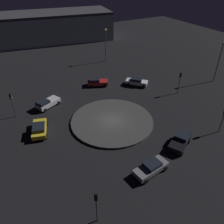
# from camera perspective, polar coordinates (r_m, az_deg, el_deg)

# --- Properties ---
(ground_plane) EXTENTS (119.49, 119.49, 0.00)m
(ground_plane) POSITION_cam_1_polar(r_m,az_deg,el_deg) (35.31, 0.00, -2.42)
(ground_plane) COLOR black
(roundabout_island) EXTENTS (12.69, 12.69, 0.31)m
(roundabout_island) POSITION_cam_1_polar(r_m,az_deg,el_deg) (35.22, 0.00, -2.22)
(roundabout_island) COLOR #383838
(roundabout_island) RESTS_ON ground_plane
(car_red) EXTENTS (4.32, 3.31, 1.49)m
(car_red) POSITION_cam_1_polar(r_m,az_deg,el_deg) (45.58, -3.76, 7.53)
(car_red) COLOR red
(car_red) RESTS_ON ground_plane
(car_black) EXTENTS (4.32, 3.45, 1.48)m
(car_black) POSITION_cam_1_polar(r_m,az_deg,el_deg) (31.86, 16.68, -7.03)
(car_black) COLOR black
(car_black) RESTS_ON ground_plane
(car_silver) EXTENTS (4.49, 3.38, 1.50)m
(car_silver) POSITION_cam_1_polar(r_m,az_deg,el_deg) (40.01, -15.98, 2.21)
(car_silver) COLOR silver
(car_silver) RESTS_ON ground_plane
(car_grey) EXTENTS (4.52, 2.43, 1.45)m
(car_grey) POSITION_cam_1_polar(r_m,az_deg,el_deg) (27.61, 9.78, -13.57)
(car_grey) COLOR slate
(car_grey) RESTS_ON ground_plane
(car_yellow) EXTENTS (3.13, 4.67, 1.47)m
(car_yellow) POSITION_cam_1_polar(r_m,az_deg,el_deg) (34.26, -17.79, -3.98)
(car_yellow) COLOR gold
(car_yellow) RESTS_ON ground_plane
(car_white) EXTENTS (4.17, 4.27, 1.50)m
(car_white) POSITION_cam_1_polar(r_m,az_deg,el_deg) (45.88, 6.21, 7.60)
(car_white) COLOR white
(car_white) RESTS_ON ground_plane
(traffic_light_southwest) EXTENTS (0.37, 0.40, 4.11)m
(traffic_light_southwest) POSITION_cam_1_polar(r_m,az_deg,el_deg) (21.80, -3.96, -21.55)
(traffic_light_southwest) COLOR #2D2D2D
(traffic_light_southwest) RESTS_ON ground_plane
(traffic_light_east) EXTENTS (0.37, 0.33, 4.18)m
(traffic_light_east) POSITION_cam_1_polar(r_m,az_deg,el_deg) (43.45, 16.67, 7.99)
(traffic_light_east) COLOR #2D2D2D
(traffic_light_east) RESTS_ON ground_plane
(traffic_light_southeast) EXTENTS (0.39, 0.38, 3.86)m
(traffic_light_southeast) POSITION_cam_1_polar(r_m,az_deg,el_deg) (35.35, 26.20, -0.90)
(traffic_light_southeast) COLOR #2D2D2D
(traffic_light_southeast) RESTS_ON ground_plane
(traffic_light_northwest) EXTENTS (0.40, 0.37, 4.22)m
(traffic_light_northwest) POSITION_cam_1_polar(r_m,az_deg,el_deg) (38.02, -23.87, 2.64)
(traffic_light_northwest) COLOR #2D2D2D
(traffic_light_northwest) RESTS_ON ground_plane
(streetlamp_east) EXTENTS (0.52, 0.52, 8.07)m
(streetlamp_east) POSITION_cam_1_polar(r_m,az_deg,el_deg) (50.30, 25.47, 12.50)
(streetlamp_east) COLOR #4C4C51
(streetlamp_east) RESTS_ON ground_plane
(streetlamp_northeast) EXTENTS (0.60, 0.60, 7.86)m
(streetlamp_northeast) POSITION_cam_1_polar(r_m,az_deg,el_deg) (56.17, -1.65, 17.86)
(streetlamp_northeast) COLOR #4C4C51
(streetlamp_northeast) RESTS_ON ground_plane
(store_building) EXTENTS (36.20, 18.54, 8.27)m
(store_building) POSITION_cam_1_polar(r_m,az_deg,el_deg) (76.16, -14.52, 20.06)
(store_building) COLOR #8C939E
(store_building) RESTS_ON ground_plane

